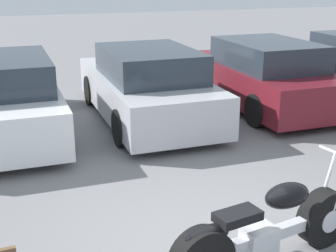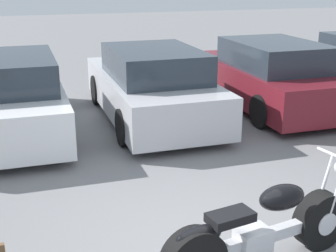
{
  "view_description": "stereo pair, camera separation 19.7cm",
  "coord_description": "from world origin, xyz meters",
  "px_view_note": "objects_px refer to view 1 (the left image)",
  "views": [
    {
      "loc": [
        -1.88,
        -3.87,
        2.83
      ],
      "look_at": [
        0.13,
        1.78,
        0.85
      ],
      "focal_mm": 50.0,
      "sensor_mm": 36.0,
      "label": 1
    },
    {
      "loc": [
        -1.69,
        -3.94,
        2.83
      ],
      "look_at": [
        0.13,
        1.78,
        0.85
      ],
      "focal_mm": 50.0,
      "sensor_mm": 36.0,
      "label": 2
    }
  ],
  "objects_px": {
    "motorcycle": "(265,231)",
    "parked_car_maroon": "(262,75)",
    "parked_car_white": "(4,98)",
    "parked_car_silver": "(147,86)"
  },
  "relations": [
    {
      "from": "motorcycle",
      "to": "parked_car_maroon",
      "type": "height_order",
      "value": "parked_car_maroon"
    },
    {
      "from": "parked_car_maroon",
      "to": "parked_car_white",
      "type": "bearing_deg",
      "value": -178.51
    },
    {
      "from": "parked_car_silver",
      "to": "parked_car_maroon",
      "type": "relative_size",
      "value": 1.0
    },
    {
      "from": "parked_car_white",
      "to": "parked_car_silver",
      "type": "bearing_deg",
      "value": -0.05
    },
    {
      "from": "motorcycle",
      "to": "parked_car_silver",
      "type": "bearing_deg",
      "value": 86.08
    },
    {
      "from": "parked_car_white",
      "to": "parked_car_silver",
      "type": "xyz_separation_m",
      "value": [
        2.69,
        -0.0,
        0.0
      ]
    },
    {
      "from": "motorcycle",
      "to": "parked_car_white",
      "type": "distance_m",
      "value": 5.67
    },
    {
      "from": "motorcycle",
      "to": "parked_car_silver",
      "type": "height_order",
      "value": "parked_car_silver"
    },
    {
      "from": "motorcycle",
      "to": "parked_car_white",
      "type": "bearing_deg",
      "value": 114.35
    },
    {
      "from": "parked_car_white",
      "to": "motorcycle",
      "type": "bearing_deg",
      "value": -65.65
    }
  ]
}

